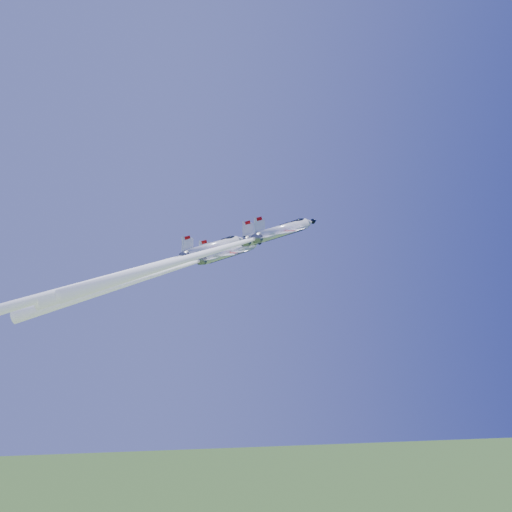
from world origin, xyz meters
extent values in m
cylinder|color=white|center=(4.06, 4.70, 84.23)|extent=(6.32, 5.64, 13.20)
cone|color=white|center=(10.41, 8.37, 86.90)|extent=(3.43, 3.29, 3.09)
cone|color=black|center=(11.89, 9.22, 87.52)|extent=(1.73, 1.66, 1.55)
cone|color=slate|center=(-1.81, 1.32, 81.76)|extent=(3.10, 3.03, 1.96)
ellipsoid|color=black|center=(7.97, 6.91, 86.68)|extent=(3.50, 2.77, 2.14)
cube|color=black|center=(6.55, 6.08, 86.37)|extent=(1.18, 0.81, 0.73)
cube|color=white|center=(3.06, 4.14, 83.52)|extent=(8.99, 11.22, 2.12)
cube|color=white|center=(5.47, 7.11, 84.95)|extent=(3.63, 2.90, 1.38)
cube|color=white|center=(6.88, 4.76, 84.81)|extent=(3.63, 2.90, 1.38)
cube|color=white|center=(-0.93, 1.84, 82.02)|extent=(4.79, 6.09, 1.12)
cube|color=white|center=(-1.14, 1.60, 83.83)|extent=(3.11, 2.09, 4.01)
cube|color=#BD0B09|center=(-1.28, 1.43, 85.34)|extent=(1.34, 0.92, 1.03)
cube|color=black|center=(4.33, 4.92, 83.28)|extent=(9.30, 5.71, 3.91)
sphere|color=white|center=(-2.03, 1.19, 81.67)|extent=(1.19, 1.15, 1.00)
cone|color=white|center=(-17.95, -7.98, 74.98)|extent=(13.26, 11.23, 37.89)
cylinder|color=white|center=(-3.60, 8.03, 81.00)|extent=(6.10, 5.44, 12.73)
cone|color=white|center=(2.53, 11.56, 83.58)|extent=(3.30, 3.18, 2.98)
cone|color=black|center=(3.96, 12.38, 84.17)|extent=(1.67, 1.60, 1.49)
cone|color=slate|center=(-9.25, 4.77, 78.63)|extent=(2.99, 2.92, 1.89)
ellipsoid|color=black|center=(0.17, 10.15, 83.37)|extent=(3.37, 2.67, 2.06)
cube|color=black|center=(-1.19, 9.35, 83.07)|extent=(1.13, 0.78, 0.71)
cube|color=white|center=(-4.56, 7.49, 80.32)|extent=(8.67, 10.82, 2.05)
cube|color=white|center=(-2.24, 10.35, 81.70)|extent=(3.50, 2.80, 1.33)
cube|color=white|center=(-0.87, 8.08, 81.57)|extent=(3.50, 2.80, 1.33)
cube|color=white|center=(-8.40, 5.26, 78.87)|extent=(4.62, 5.87, 1.08)
cube|color=white|center=(-8.61, 5.03, 80.62)|extent=(3.00, 2.01, 3.86)
cube|color=#BD0B09|center=(-8.74, 4.87, 82.07)|extent=(1.29, 0.89, 0.99)
cube|color=black|center=(-3.34, 8.24, 80.09)|extent=(8.97, 5.50, 3.77)
sphere|color=white|center=(-9.47, 4.64, 78.54)|extent=(1.15, 1.11, 0.96)
cone|color=white|center=(-23.53, -3.47, 72.63)|extent=(11.93, 10.14, 33.57)
cylinder|color=white|center=(3.36, -5.85, 82.56)|extent=(5.82, 5.19, 12.16)
cone|color=white|center=(9.21, -2.48, 85.02)|extent=(3.16, 3.03, 2.85)
cone|color=black|center=(10.57, -1.69, 85.59)|extent=(1.59, 1.53, 1.43)
cone|color=slate|center=(-2.04, -8.97, 80.29)|extent=(2.86, 2.79, 1.80)
ellipsoid|color=black|center=(6.96, -3.82, 84.82)|extent=(3.22, 2.55, 1.97)
cube|color=black|center=(5.66, -4.59, 84.54)|extent=(1.08, 0.74, 0.68)
cube|color=white|center=(2.44, -6.37, 81.91)|extent=(8.28, 10.33, 1.95)
cube|color=white|center=(4.66, -3.63, 83.23)|extent=(3.34, 2.67, 1.27)
cube|color=white|center=(5.96, -5.80, 83.10)|extent=(3.34, 2.67, 1.27)
cube|color=white|center=(-1.23, -8.49, 80.53)|extent=(4.41, 5.61, 1.03)
cube|color=white|center=(-1.43, -8.71, 82.20)|extent=(2.87, 1.92, 3.69)
cube|color=#BD0B09|center=(-1.55, -8.87, 83.59)|extent=(1.23, 0.85, 0.95)
cube|color=black|center=(3.61, -5.65, 81.69)|extent=(8.56, 5.26, 3.61)
sphere|color=white|center=(-2.25, -9.08, 80.21)|extent=(1.10, 1.06, 0.92)
cone|color=white|center=(-16.24, -17.15, 74.33)|extent=(11.77, 9.98, 33.36)
cylinder|color=white|center=(-8.30, -2.61, 79.61)|extent=(5.50, 4.91, 11.49)
cone|color=white|center=(-2.77, 0.58, 81.93)|extent=(2.98, 2.87, 2.69)
cone|color=black|center=(-1.48, 1.32, 82.47)|extent=(1.50, 1.45, 1.35)
cone|color=slate|center=(-13.40, -5.55, 77.46)|extent=(2.70, 2.64, 1.70)
ellipsoid|color=black|center=(-4.89, -0.69, 81.74)|extent=(3.04, 2.41, 1.86)
cube|color=black|center=(-6.13, -1.42, 81.47)|extent=(1.02, 0.70, 0.64)
cube|color=white|center=(-9.17, -3.10, 78.99)|extent=(7.83, 9.77, 1.85)
cube|color=white|center=(-7.07, -0.51, 80.24)|extent=(3.16, 2.52, 1.20)
cube|color=white|center=(-5.84, -2.56, 80.12)|extent=(3.16, 2.52, 1.20)
cube|color=white|center=(-12.64, -5.11, 77.68)|extent=(4.17, 5.30, 0.98)
cube|color=white|center=(-12.83, -5.32, 79.26)|extent=(2.71, 1.82, 3.49)
cube|color=#BD0B09|center=(-12.94, -5.46, 80.57)|extent=(1.17, 0.80, 0.90)
cube|color=black|center=(-8.06, -2.42, 78.78)|extent=(8.10, 4.97, 3.41)
sphere|color=white|center=(-13.60, -5.67, 77.38)|extent=(1.04, 1.00, 0.87)
cone|color=white|center=(-29.18, -14.65, 70.84)|extent=(12.68, 10.69, 36.95)
camera|label=1|loc=(-22.64, -97.61, 61.27)|focal=40.00mm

